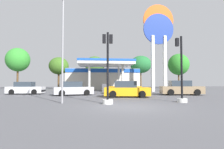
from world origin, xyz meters
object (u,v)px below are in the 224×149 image
(car_3, at_px, (127,90))
(traffic_signal_0, at_px, (108,75))
(car_1, at_px, (181,88))
(tree_4, at_px, (179,64))
(car_0, at_px, (73,89))
(station_pole_sign, at_px, (158,35))
(car_2, at_px, (26,89))
(tree_1, at_px, (59,66))
(tree_3, at_px, (141,64))
(corner_streetlamp, at_px, (62,39))
(traffic_signal_1, at_px, (181,80))
(tree_0, at_px, (18,60))
(tree_2, at_px, (95,65))
(car_4, at_px, (124,88))

(car_3, height_order, traffic_signal_0, traffic_signal_0)
(car_1, height_order, tree_4, tree_4)
(car_0, bearing_deg, car_1, -4.51)
(station_pole_sign, distance_m, car_2, 19.36)
(tree_1, bearing_deg, tree_3, 0.64)
(corner_streetlamp, bearing_deg, car_3, 41.64)
(traffic_signal_1, bearing_deg, station_pole_sign, 74.84)
(tree_0, bearing_deg, traffic_signal_1, -51.73)
(car_1, distance_m, traffic_signal_1, 7.58)
(car_3, xyz_separation_m, tree_2, (-2.42, 19.85, 4.10))
(traffic_signal_0, xyz_separation_m, tree_4, (17.65, 25.87, 3.29))
(tree_0, distance_m, corner_streetlamp, 28.08)
(car_1, distance_m, traffic_signal_0, 11.11)
(station_pole_sign, height_order, car_4, station_pole_sign)
(tree_2, bearing_deg, car_4, -78.33)
(car_3, xyz_separation_m, tree_1, (-9.39, 20.05, 3.80))
(car_0, height_order, car_3, car_3)
(car_3, relative_size, tree_0, 0.54)
(traffic_signal_0, distance_m, tree_4, 31.48)
(station_pole_sign, height_order, car_2, station_pole_sign)
(corner_streetlamp, bearing_deg, traffic_signal_1, -0.93)
(car_2, height_order, tree_1, tree_1)
(traffic_signal_0, relative_size, tree_3, 0.67)
(traffic_signal_0, xyz_separation_m, traffic_signal_1, (5.09, 0.33, -0.32))
(tree_3, bearing_deg, tree_2, -177.64)
(traffic_signal_0, xyz_separation_m, tree_2, (-0.20, 24.87, 2.94))
(car_3, bearing_deg, car_1, 17.95)
(traffic_signal_1, xyz_separation_m, tree_3, (4.11, 24.92, 3.45))
(car_0, relative_size, car_3, 0.99)
(tree_2, bearing_deg, tree_4, 3.19)
(car_3, bearing_deg, tree_4, 53.49)
(traffic_signal_1, distance_m, corner_streetlamp, 8.43)
(car_3, xyz_separation_m, car_4, (0.64, 5.01, -0.02))
(tree_0, bearing_deg, station_pole_sign, -25.20)
(station_pole_sign, relative_size, tree_1, 2.09)
(car_1, bearing_deg, tree_1, 131.02)
(traffic_signal_0, height_order, tree_2, tree_2)
(traffic_signal_0, bearing_deg, tree_4, 55.70)
(tree_3, bearing_deg, tree_4, 4.12)
(corner_streetlamp, bearing_deg, tree_3, 63.98)
(car_2, bearing_deg, car_4, -1.39)
(car_1, relative_size, car_2, 1.13)
(traffic_signal_1, bearing_deg, traffic_signal_0, -176.27)
(station_pole_sign, relative_size, traffic_signal_0, 2.84)
(tree_3, bearing_deg, station_pole_sign, -91.43)
(tree_0, xyz_separation_m, tree_3, (24.18, -0.51, -0.68))
(station_pole_sign, distance_m, traffic_signal_0, 18.23)
(car_1, bearing_deg, tree_3, 87.81)
(tree_0, bearing_deg, tree_2, -3.48)
(traffic_signal_0, distance_m, tree_1, 26.21)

